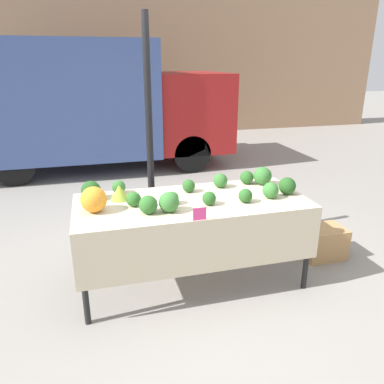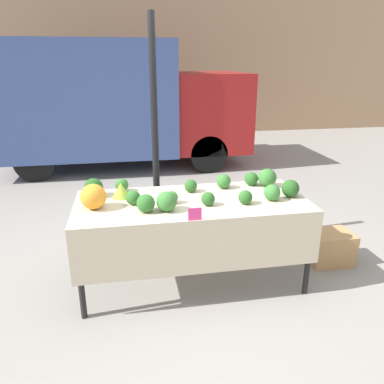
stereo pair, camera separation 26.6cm
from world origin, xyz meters
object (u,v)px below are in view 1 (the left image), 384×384
object	(u,v)px
price_sign	(200,214)
produce_crate	(322,242)
orange_cauliflower	(94,200)
parked_truck	(95,103)

from	to	relation	value
price_sign	produce_crate	distance (m)	1.79
price_sign	orange_cauliflower	bearing A→B (deg)	153.77
parked_truck	produce_crate	size ratio (longest dim) A/B	10.62
produce_crate	parked_truck	bearing A→B (deg)	116.32
produce_crate	price_sign	bearing A→B (deg)	-160.83
orange_cauliflower	produce_crate	world-z (taller)	orange_cauliflower
price_sign	produce_crate	size ratio (longest dim) A/B	0.24
parked_truck	produce_crate	distance (m)	5.08
parked_truck	orange_cauliflower	world-z (taller)	parked_truck
parked_truck	orange_cauliflower	distance (m)	4.61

